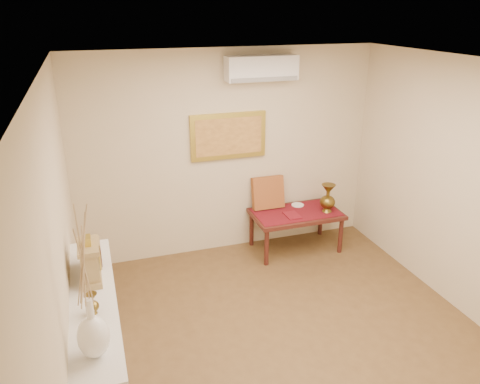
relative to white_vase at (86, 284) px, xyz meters
name	(u,v)px	position (x,y,z in m)	size (l,w,h in m)	color
floor	(295,348)	(1.82, 0.70, -1.54)	(4.50, 4.50, 0.00)	brown
ceiling	(310,69)	(1.82, 0.70, 1.16)	(4.50, 4.50, 0.00)	white
wall_back	(228,154)	(1.82, 2.95, -0.19)	(4.00, 0.02, 2.70)	beige
wall_left	(63,261)	(-0.18, 0.70, -0.19)	(0.02, 4.50, 2.70)	beige
white_vase	(86,284)	(0.00, 0.00, 0.00)	(0.21, 0.21, 1.11)	white
candlestick	(93,322)	(-0.01, 0.25, -0.46)	(0.09, 0.09, 0.18)	silver
brass_urn_small	(92,301)	(0.00, 0.48, -0.44)	(0.10, 0.10, 0.22)	brown
table_cloth	(296,212)	(2.67, 2.58, -0.98)	(1.14, 0.59, 0.01)	maroon
brass_urn_tall	(328,195)	(3.07, 2.47, -0.74)	(0.21, 0.21, 0.47)	brown
plate	(298,205)	(2.78, 2.78, -0.97)	(0.17, 0.17, 0.01)	white
menu	(292,215)	(2.57, 2.49, -0.97)	(0.18, 0.25, 0.01)	maroon
cushion	(268,193)	(2.35, 2.85, -0.76)	(0.44, 0.10, 0.44)	maroon
display_ledge	(99,347)	(0.00, 0.70, -1.05)	(0.37, 2.02, 0.98)	silver
mantel_clock	(90,262)	(0.01, 0.98, -0.38)	(0.17, 0.36, 0.41)	#A08652
wooden_chest	(92,254)	(0.02, 1.22, -0.43)	(0.16, 0.21, 0.24)	#A08652
low_table	(296,217)	(2.67, 2.58, -1.05)	(1.20, 0.70, 0.55)	#481C15
painting	(228,136)	(1.82, 2.93, 0.06)	(1.00, 0.06, 0.60)	gold
ac_unit	(262,68)	(2.22, 2.82, 0.91)	(0.90, 0.25, 0.30)	white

